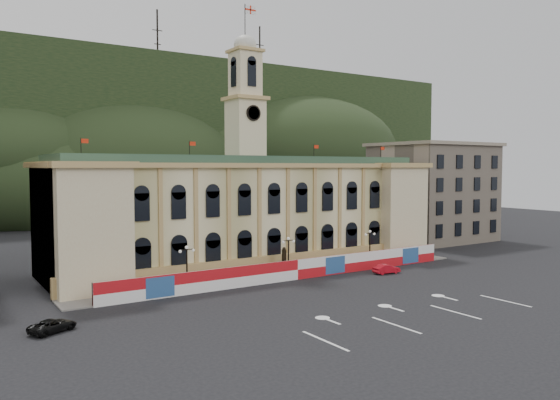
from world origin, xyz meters
TOP-DOWN VIEW (x-y plane):
  - ground at (0.00, 0.00)m, footprint 260.00×260.00m
  - lane_markings at (0.00, -5.00)m, footprint 26.00×10.00m
  - hill_ridge at (0.03, 121.99)m, footprint 230.00×80.00m
  - city_hall at (0.00, 27.63)m, footprint 56.20×17.60m
  - side_building_right at (43.00, 30.93)m, footprint 21.00×17.00m
  - hoarding_fence at (0.06, 15.07)m, footprint 50.00×0.44m
  - pavement at (0.00, 17.75)m, footprint 56.00×5.50m
  - statue at (0.00, 18.00)m, footprint 1.40×1.40m
  - lamp_left at (-14.00, 17.00)m, footprint 1.96×0.44m
  - lamp_center at (0.00, 17.00)m, footprint 1.96×0.44m
  - lamp_right at (14.00, 17.00)m, footprint 1.96×0.44m
  - red_sedan at (12.08, 11.65)m, footprint 2.08×4.01m
  - black_suv at (-30.00, 8.63)m, footprint 5.02×5.55m

SIDE VIEW (x-z plane):
  - ground at x=0.00m, z-range 0.00..0.00m
  - lane_markings at x=0.00m, z-range -0.01..0.01m
  - pavement at x=0.00m, z-range 0.00..0.16m
  - black_suv at x=-30.00m, z-range 0.00..1.14m
  - red_sedan at x=12.08m, z-range 0.00..1.23m
  - statue at x=0.00m, z-range -0.67..3.05m
  - hoarding_fence at x=0.06m, z-range 0.00..2.50m
  - lamp_left at x=-14.00m, z-range 0.50..5.65m
  - lamp_center at x=0.00m, z-range 0.50..5.65m
  - lamp_right at x=14.00m, z-range 0.50..5.65m
  - city_hall at x=0.00m, z-range -10.70..26.40m
  - side_building_right at x=43.00m, z-range 0.03..18.63m
  - hill_ridge at x=0.03m, z-range -12.52..51.48m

